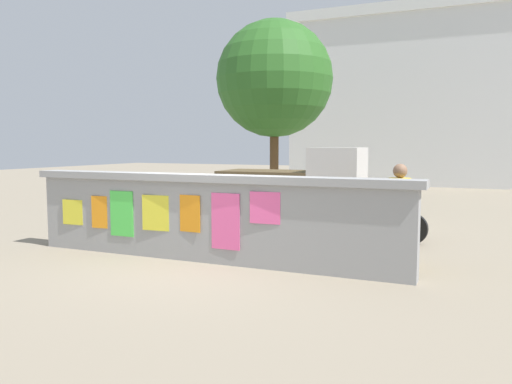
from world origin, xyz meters
TOP-DOWN VIEW (x-y plane):
  - ground at (0.00, 8.00)m, footprint 60.00×60.00m
  - poster_wall at (-0.01, -0.00)m, footprint 6.87×0.42m
  - auto_rickshaw_truck at (-0.11, 4.94)m, footprint 3.65×1.62m
  - motorcycle at (2.30, 2.91)m, footprint 1.90×0.56m
  - bicycle_near at (-2.39, 1.35)m, footprint 1.71×0.44m
  - bicycle_far at (0.31, 1.87)m, footprint 1.68×0.52m
  - person_walking at (2.94, 0.87)m, footprint 0.40×0.40m
  - tree_roadside at (-2.46, 9.12)m, footprint 3.96×3.96m
  - building_background at (0.60, 20.55)m, footprint 11.20×7.13m

SIDE VIEW (x-z plane):
  - ground at x=0.00m, z-range 0.00..0.00m
  - bicycle_near at x=-2.39m, z-range -0.11..0.84m
  - bicycle_far at x=0.31m, z-range -0.11..0.84m
  - motorcycle at x=2.30m, z-range 0.03..0.90m
  - poster_wall at x=-0.01m, z-range 0.02..1.46m
  - auto_rickshaw_truck at x=-0.11m, z-range -0.02..1.83m
  - person_walking at x=2.94m, z-range 0.18..1.80m
  - tree_roadside at x=-2.46m, z-range 1.08..7.21m
  - building_background at x=0.60m, z-range 0.02..8.45m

